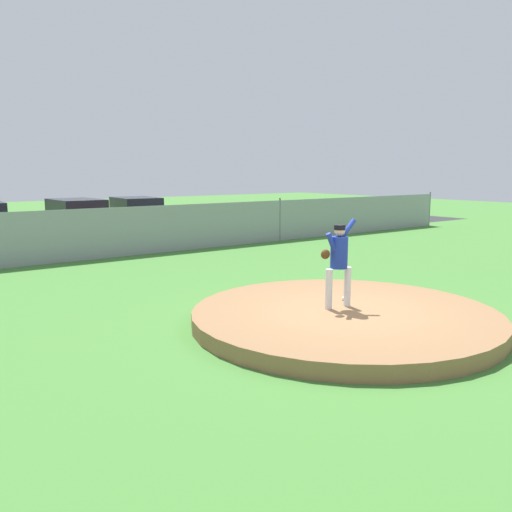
{
  "coord_description": "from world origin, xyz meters",
  "views": [
    {
      "loc": [
        -7.03,
        -6.63,
        2.81
      ],
      "look_at": [
        -0.23,
        2.41,
        1.0
      ],
      "focal_mm": 37.37,
      "sensor_mm": 36.0,
      "label": 1
    }
  ],
  "objects_px": {
    "pitcher_youth": "(338,257)",
    "baseball": "(343,298)",
    "parked_car_slate": "(137,218)",
    "parked_car_red": "(77,223)"
  },
  "relations": [
    {
      "from": "pitcher_youth",
      "to": "parked_car_slate",
      "type": "distance_m",
      "value": 14.72
    },
    {
      "from": "pitcher_youth",
      "to": "baseball",
      "type": "xyz_separation_m",
      "value": [
        0.51,
        0.33,
        -0.92
      ]
    },
    {
      "from": "pitcher_youth",
      "to": "parked_car_slate",
      "type": "height_order",
      "value": "pitcher_youth"
    },
    {
      "from": "baseball",
      "to": "parked_car_red",
      "type": "height_order",
      "value": "parked_car_red"
    },
    {
      "from": "baseball",
      "to": "parked_car_slate",
      "type": "bearing_deg",
      "value": 81.72
    },
    {
      "from": "pitcher_youth",
      "to": "baseball",
      "type": "bearing_deg",
      "value": 33.06
    },
    {
      "from": "baseball",
      "to": "parked_car_slate",
      "type": "xyz_separation_m",
      "value": [
        2.06,
        14.16,
        0.49
      ]
    },
    {
      "from": "pitcher_youth",
      "to": "parked_car_red",
      "type": "bearing_deg",
      "value": 90.9
    },
    {
      "from": "parked_car_slate",
      "to": "baseball",
      "type": "bearing_deg",
      "value": -98.28
    },
    {
      "from": "baseball",
      "to": "parked_car_slate",
      "type": "relative_size",
      "value": 0.02
    }
  ]
}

